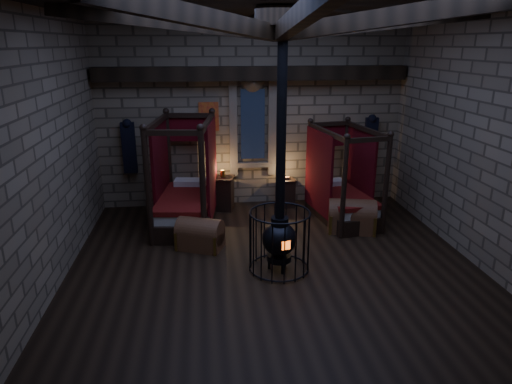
{
  "coord_description": "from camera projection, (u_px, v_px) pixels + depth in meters",
  "views": [
    {
      "loc": [
        -1.14,
        -6.92,
        3.69
      ],
      "look_at": [
        -0.26,
        0.6,
        1.21
      ],
      "focal_mm": 32.0,
      "sensor_mm": 36.0,
      "label": 1
    }
  ],
  "objects": [
    {
      "name": "room",
      "position": [
        277.0,
        39.0,
        6.72
      ],
      "size": [
        7.02,
        7.02,
        4.29
      ],
      "color": "black",
      "rests_on": "ground"
    },
    {
      "name": "bed_left",
      "position": [
        186.0,
        199.0,
        9.61
      ],
      "size": [
        1.38,
        2.25,
        2.22
      ],
      "rotation": [
        0.0,
        0.0,
        -0.13
      ],
      "color": "black",
      "rests_on": "ground"
    },
    {
      "name": "bed_right",
      "position": [
        342.0,
        197.0,
        9.93
      ],
      "size": [
        1.28,
        2.04,
        2.0
      ],
      "rotation": [
        0.0,
        0.0,
        0.15
      ],
      "color": "black",
      "rests_on": "ground"
    },
    {
      "name": "trunk_left",
      "position": [
        200.0,
        235.0,
        8.53
      ],
      "size": [
        0.96,
        0.79,
        0.61
      ],
      "rotation": [
        0.0,
        0.0,
        -0.38
      ],
      "color": "brown",
      "rests_on": "ground"
    },
    {
      "name": "trunk_right",
      "position": [
        352.0,
        217.0,
        9.32
      ],
      "size": [
        1.05,
        0.8,
        0.69
      ],
      "rotation": [
        0.0,
        0.0,
        -0.24
      ],
      "color": "brown",
      "rests_on": "ground"
    },
    {
      "name": "nightstand_left",
      "position": [
        223.0,
        193.0,
        10.5
      ],
      "size": [
        0.58,
        0.56,
        0.94
      ],
      "rotation": [
        0.0,
        0.0,
        -0.24
      ],
      "color": "black",
      "rests_on": "ground"
    },
    {
      "name": "nightstand_right",
      "position": [
        286.0,
        192.0,
        10.72
      ],
      "size": [
        0.44,
        0.42,
        0.72
      ],
      "rotation": [
        0.0,
        0.0,
        0.06
      ],
      "color": "black",
      "rests_on": "ground"
    },
    {
      "name": "stove",
      "position": [
        279.0,
        236.0,
        7.6
      ],
      "size": [
        1.02,
        1.02,
        4.05
      ],
      "rotation": [
        0.0,
        0.0,
        0.23
      ],
      "color": "black",
      "rests_on": "ground"
    }
  ]
}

